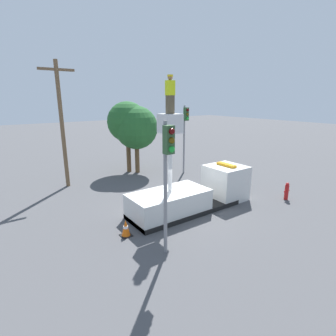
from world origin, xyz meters
name	(u,v)px	position (x,y,z in m)	size (l,w,h in m)	color
ground_plane	(185,211)	(0.00, 0.00, 0.00)	(120.00, 120.00, 0.00)	#4C4C4F
bucket_truck	(194,193)	(0.63, 0.00, 0.86)	(7.29, 2.17, 5.21)	black
worker	(170,94)	(-0.98, 0.00, 6.09)	(0.40, 0.26, 1.75)	brown
traffic_light_pole	(168,163)	(-3.08, -2.77, 3.66)	(0.34, 0.57, 5.17)	gray
traffic_light_across	(185,126)	(4.66, 5.80, 3.81)	(0.34, 0.57, 5.39)	gray
fire_hydrant	(287,191)	(6.04, -2.24, 0.52)	(0.47, 0.23, 1.06)	red
traffic_cone_rear	(126,228)	(-3.80, -0.58, 0.36)	(0.49, 0.49, 0.76)	black
tree_left_bg	(136,128)	(1.64, 8.24, 3.65)	(3.41, 3.41, 5.38)	brown
tree_right_bg	(127,122)	(1.19, 8.86, 4.08)	(3.19, 3.19, 5.70)	brown
utility_pole	(62,121)	(-4.01, 7.97, 4.45)	(2.20, 0.26, 8.26)	brown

